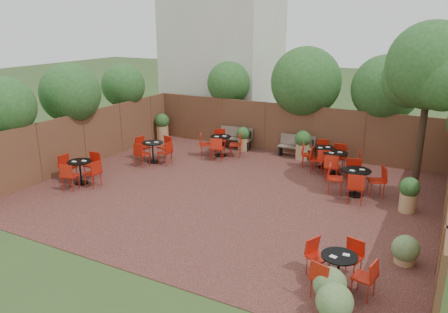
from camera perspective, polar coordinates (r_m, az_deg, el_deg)
The scene contains 13 objects.
ground at distance 13.67m, azimuth 0.76°, elevation -4.83°, with size 80.00×80.00×0.00m, color #354F23.
courtyard_paving at distance 13.67m, azimuth 0.76°, elevation -4.79°, with size 12.00×10.00×0.02m, color #351916.
fence_back at distance 17.75m, azimuth 8.19°, elevation 3.62°, with size 12.00×0.08×2.00m, color brown.
fence_left at distance 16.82m, azimuth -17.74°, elevation 2.19°, with size 0.08×10.00×2.00m, color brown.
fence_right at distance 12.01m, azimuth 27.25°, elevation -4.95°, with size 0.08×10.00×2.00m, color brown.
neighbour_building at distance 21.87m, azimuth -0.12°, elevation 14.30°, with size 5.00×4.00×8.00m, color beige.
overhang_foliage at distance 16.48m, azimuth 3.71°, elevation 8.71°, with size 15.16×10.50×2.79m.
courtyard_tree at distance 13.93m, azimuth 25.34°, elevation 10.05°, with size 2.70×2.60×5.19m.
park_bench_left at distance 18.34m, azimuth 1.52°, elevation 2.52°, with size 1.45×0.60×0.87m.
park_bench_right at distance 17.36m, azimuth 9.46°, elevation 1.40°, with size 1.40×0.51×0.86m.
bistro_tables at distance 14.61m, azimuth 3.94°, elevation -1.39°, with size 10.48×8.81×0.96m.
planters at distance 17.00m, azimuth 3.93°, elevation 1.78°, with size 11.29×3.91×1.17m.
low_shrubs at distance 9.12m, azimuth 16.80°, elevation -15.30°, with size 1.74×3.31×0.73m.
Camera 1 is at (5.77, -11.27, 5.16)m, focal length 34.95 mm.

